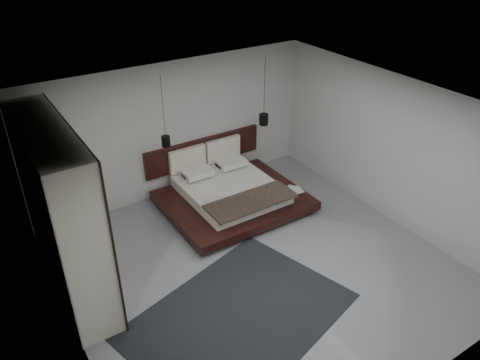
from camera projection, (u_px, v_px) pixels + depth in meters
floor at (257, 266)px, 7.95m from camera, size 6.00×6.00×0.00m
ceiling at (261, 111)px, 6.55m from camera, size 6.00×6.00×0.00m
wall_back at (174, 130)px, 9.43m from camera, size 6.00×0.00×6.00m
wall_front at (417, 319)px, 5.07m from camera, size 6.00×0.00×6.00m
wall_left at (62, 265)px, 5.84m from camera, size 0.00×6.00×6.00m
wall_right at (392, 150)px, 8.65m from camera, size 0.00×6.00×6.00m
lattice_screen at (27, 186)px, 7.70m from camera, size 0.05×0.90×2.60m
bed at (229, 192)px, 9.49m from camera, size 2.70×2.36×1.06m
book_lower at (292, 191)px, 9.55m from camera, size 0.33×0.35×0.03m
book_upper at (292, 191)px, 9.51m from camera, size 0.26×0.32×0.02m
pendant_left at (166, 141)px, 8.64m from camera, size 0.16×0.16×1.36m
pendant_right at (264, 119)px, 9.72m from camera, size 0.19×0.19×1.45m
wardrobe at (61, 213)px, 6.89m from camera, size 0.66×2.80×2.75m
rug at (239, 316)px, 6.96m from camera, size 3.66×3.04×0.01m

